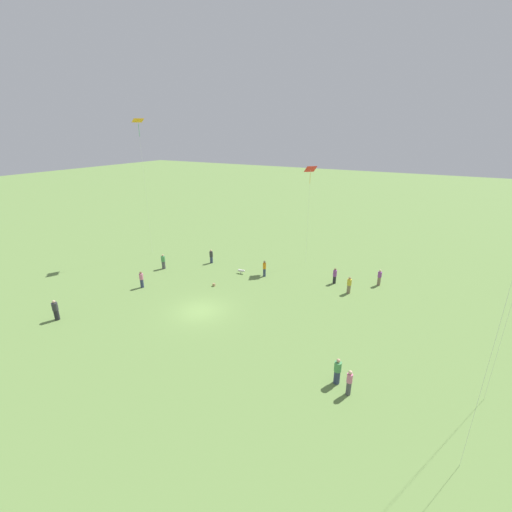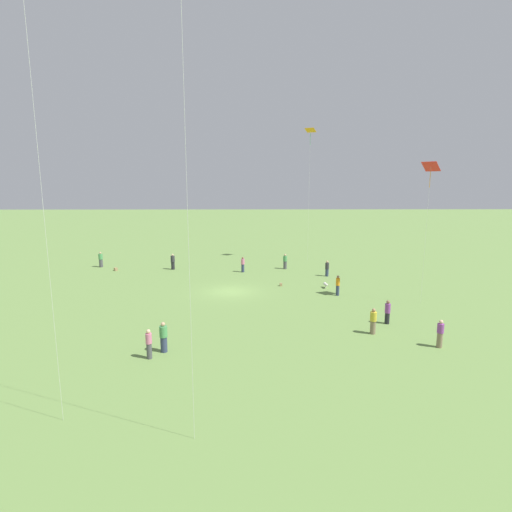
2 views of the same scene
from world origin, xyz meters
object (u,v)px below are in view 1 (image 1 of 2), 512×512
(person_3, at_px, (163,262))
(person_9, at_px, (335,276))
(person_6, at_px, (211,256))
(person_8, at_px, (56,310))
(person_10, at_px, (264,269))
(kite_2, at_px, (138,126))
(dog_0, at_px, (242,271))
(person_7, at_px, (337,371))
(picnic_bag_0, at_px, (214,285))
(person_0, at_px, (379,278))
(person_2, at_px, (349,382))
(person_4, at_px, (141,280))
(kite_0, at_px, (310,172))
(person_1, at_px, (349,285))

(person_3, relative_size, person_9, 1.03)
(person_6, bearing_deg, person_3, 91.38)
(person_3, bearing_deg, person_8, -133.98)
(person_10, xyz_separation_m, kite_2, (0.38, -16.34, 14.66))
(person_3, bearing_deg, dog_0, -24.75)
(person_7, bearing_deg, kite_2, -63.33)
(person_10, distance_m, picnic_bag_0, 5.88)
(person_0, distance_m, dog_0, 14.64)
(person_2, xyz_separation_m, person_4, (-4.79, -22.37, -0.01))
(person_10, xyz_separation_m, kite_0, (-6.41, 2.32, 9.84))
(person_7, relative_size, person_10, 1.00)
(person_2, height_order, person_3, person_3)
(person_10, bearing_deg, kite_2, -146.58)
(person_2, relative_size, person_4, 1.00)
(person_10, bearing_deg, person_3, -129.68)
(kite_2, bearing_deg, person_4, 111.26)
(kite_2, height_order, dog_0, kite_2)
(person_8, relative_size, picnic_bag_0, 6.63)
(dog_0, relative_size, picnic_bag_0, 2.89)
(person_1, bearing_deg, person_10, -7.94)
(person_0, height_order, dog_0, person_0)
(kite_2, bearing_deg, person_3, 128.71)
(person_6, xyz_separation_m, kite_0, (-5.95, 9.79, 9.92))
(person_6, distance_m, person_9, 14.79)
(person_2, bearing_deg, person_10, -99.73)
(person_9, distance_m, picnic_bag_0, 12.58)
(person_4, xyz_separation_m, picnic_bag_0, (-3.80, 6.21, -0.72))
(kite_0, distance_m, picnic_bag_0, 16.42)
(person_10, bearing_deg, person_2, -14.16)
(person_10, distance_m, kite_2, 21.96)
(person_6, relative_size, dog_0, 2.12)
(person_0, bearing_deg, person_4, 87.57)
(picnic_bag_0, bearing_deg, kite_2, -108.63)
(person_1, xyz_separation_m, dog_0, (0.93, -11.75, -0.52))
(person_4, bearing_deg, kite_0, -46.13)
(person_3, relative_size, person_4, 1.01)
(person_2, bearing_deg, picnic_bag_0, -81.49)
(person_0, bearing_deg, person_8, 99.41)
(person_9, relative_size, picnic_bag_0, 6.18)
(person_4, xyz_separation_m, person_6, (-9.01, 2.12, -0.03))
(person_7, height_order, kite_0, kite_0)
(person_0, relative_size, person_6, 1.02)
(person_4, height_order, kite_2, kite_2)
(person_10, bearing_deg, person_0, 50.07)
(person_2, bearing_deg, person_3, -75.38)
(person_7, relative_size, kite_0, 0.16)
(person_3, distance_m, kite_2, 15.94)
(person_7, relative_size, picnic_bag_0, 6.60)
(person_1, height_order, kite_0, kite_0)
(person_1, relative_size, person_3, 0.99)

